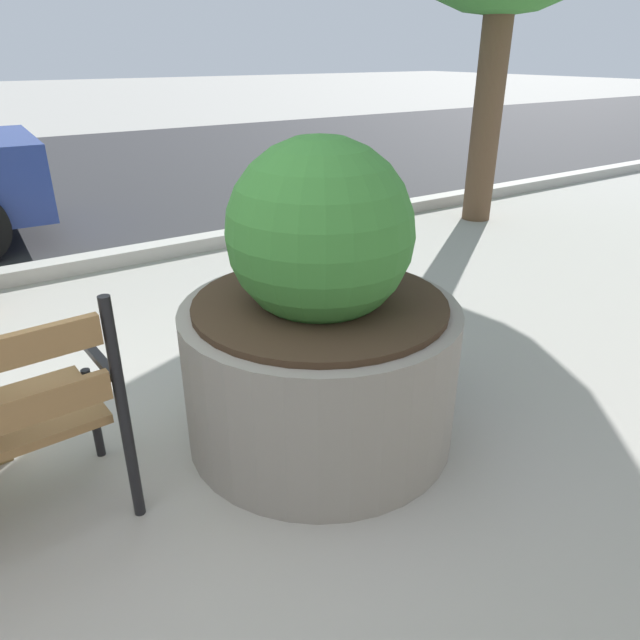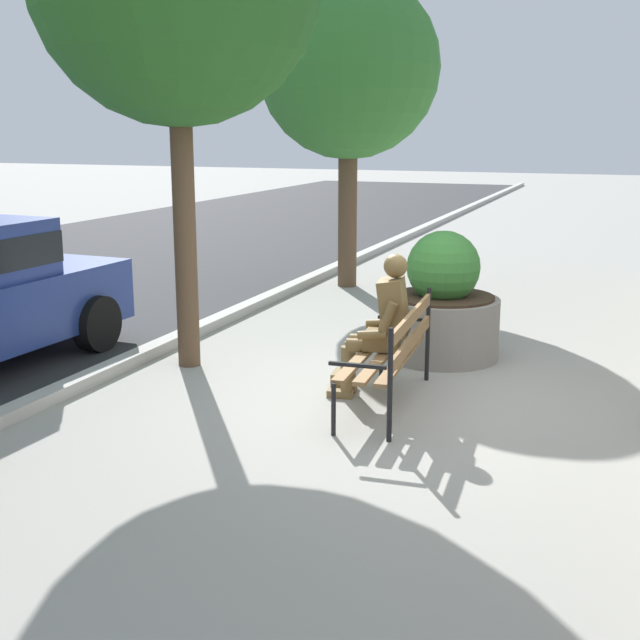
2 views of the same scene
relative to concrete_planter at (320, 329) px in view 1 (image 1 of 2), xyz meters
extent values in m
cylinder|color=black|center=(-0.95, 0.40, -0.33)|extent=(0.04, 0.04, 0.45)
cylinder|color=black|center=(-0.92, -0.07, -0.08)|extent=(0.04, 0.04, 0.95)
cube|color=black|center=(-0.94, 0.20, 0.06)|extent=(0.07, 0.48, 0.03)
cylinder|color=gray|center=(0.00, 0.00, -0.22)|extent=(1.26, 1.26, 0.67)
cylinder|color=#38281C|center=(0.00, 0.00, 0.13)|extent=(1.13, 1.13, 0.03)
sphere|color=#387A33|center=(0.00, 0.00, 0.45)|extent=(0.80, 0.80, 0.80)
cylinder|color=brown|center=(3.62, 2.37, 0.65)|extent=(0.30, 0.30, 2.41)
camera|label=1|loc=(-1.29, -1.97, 1.14)|focal=32.58mm
camera|label=2|loc=(-8.84, -1.97, 1.94)|focal=46.93mm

